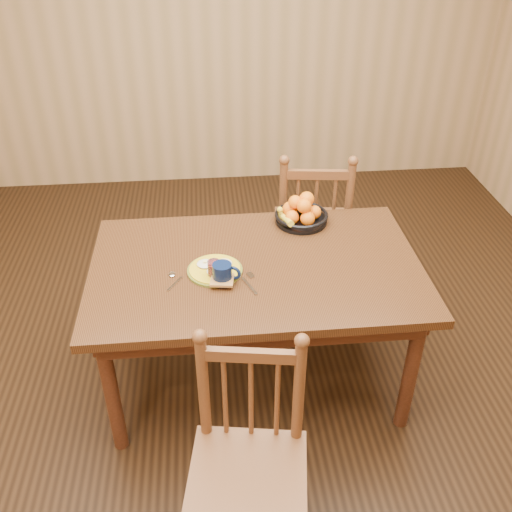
{
  "coord_description": "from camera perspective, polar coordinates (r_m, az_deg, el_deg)",
  "views": [
    {
      "loc": [
        -0.22,
        -2.26,
        2.33
      ],
      "look_at": [
        0.0,
        0.0,
        0.8
      ],
      "focal_mm": 40.0,
      "sensor_mm": 36.0,
      "label": 1
    }
  ],
  "objects": [
    {
      "name": "spoon",
      "position": [
        2.7,
        -8.31,
        -2.12
      ],
      "size": [
        0.07,
        0.15,
        0.01
      ],
      "rotation": [
        0.0,
        0.0,
        -0.55
      ],
      "color": "silver",
      "rests_on": "dining_table"
    },
    {
      "name": "fruit_bowl",
      "position": [
        3.08,
        4.52,
        4.31
      ],
      "size": [
        0.29,
        0.29,
        0.17
      ],
      "color": "black",
      "rests_on": "dining_table"
    },
    {
      "name": "chair_near",
      "position": [
        2.29,
        -0.75,
        -20.05
      ],
      "size": [
        0.5,
        0.48,
        0.97
      ],
      "rotation": [
        0.0,
        0.0,
        -0.16
      ],
      "color": "#4F2B17",
      "rests_on": "ground"
    },
    {
      "name": "breakfast_plate",
      "position": [
        2.71,
        -4.09,
        -1.4
      ],
      "size": [
        0.26,
        0.29,
        0.04
      ],
      "color": "#59601E",
      "rests_on": "dining_table"
    },
    {
      "name": "fork",
      "position": [
        2.64,
        -0.63,
        -2.63
      ],
      "size": [
        0.07,
        0.18,
        0.0
      ],
      "rotation": [
        0.0,
        0.0,
        0.39
      ],
      "color": "silver",
      "rests_on": "dining_table"
    },
    {
      "name": "room",
      "position": [
        2.47,
        0.0,
        10.65
      ],
      "size": [
        4.52,
        5.02,
        2.72
      ],
      "color": "black",
      "rests_on": "ground"
    },
    {
      "name": "chair_far",
      "position": [
        3.56,
        5.62,
        2.86
      ],
      "size": [
        0.51,
        0.49,
        1.02
      ],
      "rotation": [
        0.0,
        0.0,
        3.02
      ],
      "color": "#4F2B17",
      "rests_on": "ground"
    },
    {
      "name": "coffee_mug",
      "position": [
        2.62,
        -3.29,
        -1.74
      ],
      "size": [
        0.13,
        0.09,
        0.1
      ],
      "color": "#091535",
      "rests_on": "dining_table"
    },
    {
      "name": "juice_glass",
      "position": [
        2.66,
        -4.21,
        -1.4
      ],
      "size": [
        0.06,
        0.06,
        0.09
      ],
      "color": "silver",
      "rests_on": "dining_table"
    },
    {
      "name": "dining_table",
      "position": [
        2.81,
        0.0,
        -2.28
      ],
      "size": [
        1.6,
        1.0,
        0.75
      ],
      "color": "black",
      "rests_on": "ground"
    }
  ]
}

